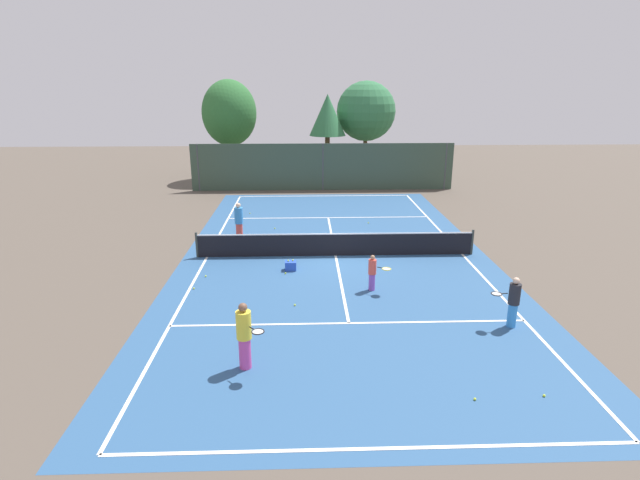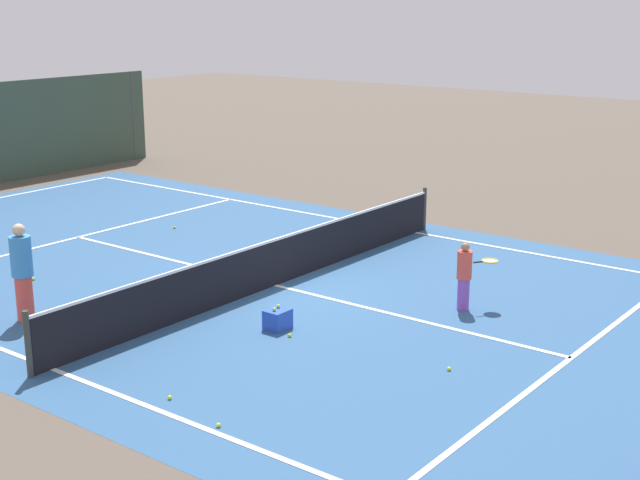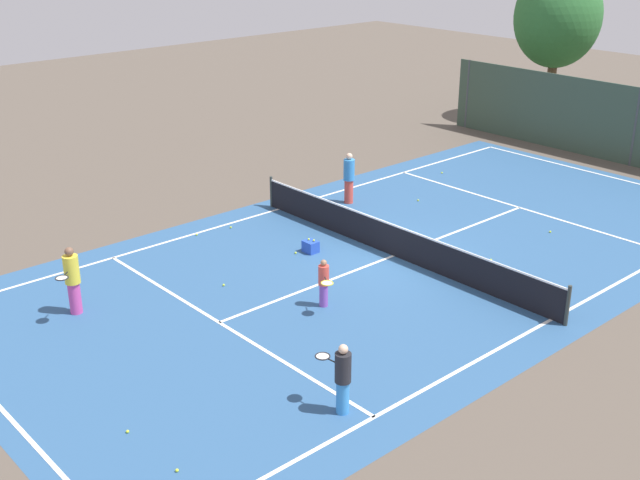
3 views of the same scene
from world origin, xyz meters
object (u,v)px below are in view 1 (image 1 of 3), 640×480
(tennis_ball_9, at_px, (380,241))
(tennis_ball_8, at_px, (194,288))
(player_0, at_px, (239,222))
(player_3, at_px, (244,335))
(tennis_ball_3, at_px, (475,399))
(tennis_ball_6, at_px, (440,247))
(tennis_ball_2, at_px, (368,223))
(tennis_ball_7, at_px, (295,305))
(ball_crate, at_px, (291,266))
(tennis_ball_11, at_px, (285,273))
(tennis_ball_4, at_px, (206,276))
(tennis_ball_5, at_px, (326,251))
(tennis_ball_0, at_px, (544,396))
(player_1, at_px, (373,272))
(tennis_ball_12, at_px, (250,213))
(player_2, at_px, (513,302))
(tennis_ball_10, at_px, (275,228))
(tennis_ball_1, at_px, (270,252))

(tennis_ball_9, bearing_deg, tennis_ball_8, -144.36)
(player_0, distance_m, player_3, 11.22)
(tennis_ball_3, bearing_deg, tennis_ball_6, 79.09)
(tennis_ball_2, distance_m, tennis_ball_7, 10.88)
(ball_crate, bearing_deg, tennis_ball_11, -113.96)
(ball_crate, bearing_deg, tennis_ball_7, -86.43)
(tennis_ball_7, xyz_separation_m, tennis_ball_9, (3.87, 6.95, 0.00))
(player_0, distance_m, tennis_ball_4, 4.76)
(tennis_ball_3, distance_m, tennis_ball_5, 11.40)
(tennis_ball_0, bearing_deg, tennis_ball_7, 138.39)
(player_3, distance_m, tennis_ball_0, 7.41)
(player_1, relative_size, tennis_ball_8, 20.02)
(tennis_ball_11, bearing_deg, tennis_ball_12, 103.65)
(player_2, bearing_deg, tennis_ball_0, -99.93)
(ball_crate, bearing_deg, tennis_ball_8, -151.93)
(tennis_ball_0, relative_size, tennis_ball_9, 1.00)
(tennis_ball_9, bearing_deg, tennis_ball_10, 154.61)
(tennis_ball_9, bearing_deg, player_1, -101.02)
(player_1, xyz_separation_m, tennis_ball_5, (-1.44, 4.37, -0.65))
(tennis_ball_0, relative_size, tennis_ball_3, 1.00)
(player_2, height_order, player_3, player_3)
(tennis_ball_1, relative_size, tennis_ball_3, 1.00)
(tennis_ball_11, bearing_deg, tennis_ball_10, 96.64)
(tennis_ball_4, xyz_separation_m, tennis_ball_8, (-0.21, -1.19, 0.00))
(tennis_ball_2, distance_m, tennis_ball_4, 10.38)
(player_1, bearing_deg, tennis_ball_8, 177.35)
(player_0, relative_size, tennis_ball_4, 27.73)
(tennis_ball_10, bearing_deg, tennis_ball_1, -89.94)
(tennis_ball_4, bearing_deg, tennis_ball_6, 18.33)
(tennis_ball_9, bearing_deg, tennis_ball_5, -152.56)
(tennis_ball_4, height_order, tennis_ball_12, same)
(tennis_ball_8, xyz_separation_m, tennis_ball_10, (2.52, 7.78, 0.00))
(player_2, bearing_deg, tennis_ball_3, -122.16)
(player_1, relative_size, tennis_ball_5, 20.02)
(tennis_ball_8, bearing_deg, tennis_ball_11, 23.34)
(player_1, bearing_deg, tennis_ball_3, -77.04)
(player_2, xyz_separation_m, player_3, (-7.82, -2.07, 0.12))
(player_1, relative_size, tennis_ball_9, 20.02)
(tennis_ball_8, bearing_deg, tennis_ball_6, 23.84)
(tennis_ball_5, height_order, tennis_ball_10, same)
(tennis_ball_9, bearing_deg, tennis_ball_2, 92.00)
(tennis_ball_5, distance_m, tennis_ball_8, 6.43)
(player_1, relative_size, tennis_ball_4, 20.02)
(tennis_ball_8, relative_size, tennis_ball_9, 1.00)
(tennis_ball_6, height_order, tennis_ball_11, same)
(player_2, bearing_deg, tennis_ball_7, 165.55)
(tennis_ball_10, bearing_deg, tennis_ball_12, 116.42)
(tennis_ball_2, distance_m, tennis_ball_6, 5.00)
(ball_crate, bearing_deg, tennis_ball_9, 41.10)
(tennis_ball_7, distance_m, tennis_ball_9, 7.95)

